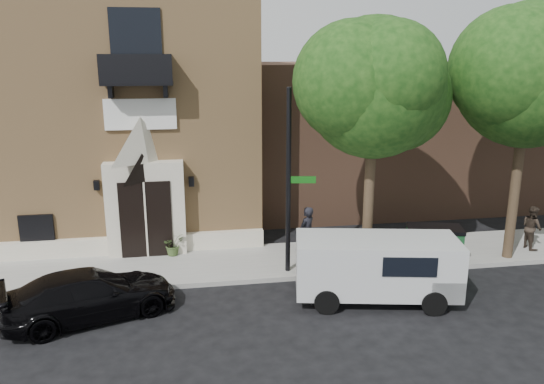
% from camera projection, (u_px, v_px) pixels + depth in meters
% --- Properties ---
extents(ground, '(120.00, 120.00, 0.00)m').
position_uv_depth(ground, '(178.00, 289.00, 15.81)').
color(ground, black).
rests_on(ground, ground).
extents(sidewalk, '(42.00, 3.00, 0.15)m').
position_uv_depth(sidewalk, '(209.00, 265.00, 17.38)').
color(sidewalk, gray).
rests_on(sidewalk, ground).
extents(church, '(12.20, 11.01, 9.30)m').
position_uv_depth(church, '(100.00, 108.00, 21.76)').
color(church, tan).
rests_on(church, ground).
extents(neighbour_building, '(18.00, 8.00, 6.40)m').
position_uv_depth(neighbour_building, '(429.00, 131.00, 25.48)').
color(neighbour_building, brown).
rests_on(neighbour_building, ground).
extents(street_tree_left, '(4.97, 4.38, 7.77)m').
position_uv_depth(street_tree_left, '(376.00, 87.00, 15.60)').
color(street_tree_left, '#38281C').
rests_on(street_tree_left, sidewalk).
extents(street_tree_mid, '(5.21, 4.64, 8.25)m').
position_uv_depth(street_tree_mid, '(532.00, 74.00, 16.30)').
color(street_tree_mid, '#38281C').
rests_on(street_tree_mid, sidewalk).
extents(black_sedan, '(4.82, 3.21, 1.30)m').
position_uv_depth(black_sedan, '(90.00, 295.00, 13.98)').
color(black_sedan, black).
rests_on(black_sedan, ground).
extents(cargo_van, '(4.76, 2.62, 1.84)m').
position_uv_depth(cargo_van, '(382.00, 266.00, 14.86)').
color(cargo_van, silver).
rests_on(cargo_van, ground).
extents(street_sign, '(0.90, 0.98, 5.72)m').
position_uv_depth(street_sign, '(289.00, 182.00, 16.09)').
color(street_sign, black).
rests_on(street_sign, sidewalk).
extents(fire_hydrant, '(0.43, 0.35, 0.76)m').
position_uv_depth(fire_hydrant, '(364.00, 255.00, 17.06)').
color(fire_hydrant, '#971306').
rests_on(fire_hydrant, sidewalk).
extents(dumpster, '(1.95, 1.42, 1.14)m').
position_uv_depth(dumpster, '(434.00, 243.00, 17.53)').
color(dumpster, '#103B1B').
rests_on(dumpster, sidewalk).
extents(planter, '(0.87, 0.81, 0.78)m').
position_uv_depth(planter, '(173.00, 244.00, 18.00)').
color(planter, '#41592A').
rests_on(planter, sidewalk).
extents(pedestrian_near, '(0.79, 0.76, 1.83)m').
position_uv_depth(pedestrian_near, '(307.00, 234.00, 17.44)').
color(pedestrian_near, black).
rests_on(pedestrian_near, sidewalk).
extents(pedestrian_far, '(0.60, 0.76, 1.54)m').
position_uv_depth(pedestrian_far, '(532.00, 227.00, 18.53)').
color(pedestrian_far, '#332920').
rests_on(pedestrian_far, sidewalk).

